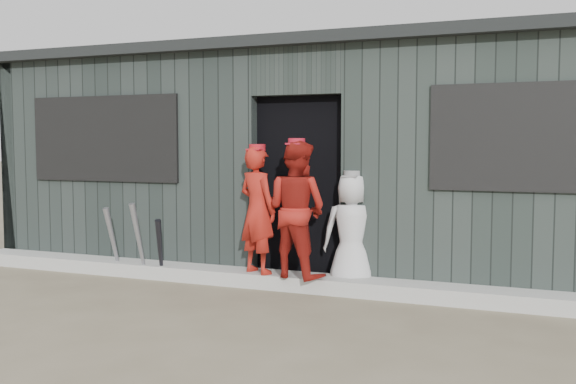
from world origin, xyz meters
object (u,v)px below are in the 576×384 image
at_px(bat_right, 160,249).
at_px(bat_left, 113,241).
at_px(player_grey_back, 352,232).
at_px(dugout, 337,160).
at_px(player_red_left, 258,210).
at_px(player_red_right, 297,209).
at_px(bat_mid, 139,241).

bearing_deg(bat_right, bat_left, 175.50).
height_order(player_grey_back, dugout, dugout).
relative_size(bat_right, player_red_left, 0.54).
relative_size(player_red_left, dugout, 0.16).
xyz_separation_m(player_red_right, dugout, (-0.13, 1.80, 0.45)).
relative_size(bat_left, player_grey_back, 0.66).
height_order(bat_mid, bat_right, bat_mid).
xyz_separation_m(bat_left, player_red_right, (2.23, -0.01, 0.44)).
bearing_deg(bat_right, player_red_left, 4.67).
relative_size(bat_left, dugout, 0.10).
xyz_separation_m(bat_right, player_red_left, (1.12, 0.09, 0.46)).
bearing_deg(player_grey_back, dugout, -82.71).
bearing_deg(bat_left, bat_right, -4.50).
distance_m(bat_left, player_grey_back, 2.74).
distance_m(bat_left, dugout, 2.90).
bearing_deg(player_red_left, bat_right, 28.80).
distance_m(player_red_right, dugout, 1.86).
height_order(bat_mid, player_red_left, player_red_left).
height_order(player_red_left, player_grey_back, player_red_left).
bearing_deg(player_grey_back, bat_mid, -5.98).
relative_size(bat_right, dugout, 0.08).
xyz_separation_m(bat_left, player_grey_back, (2.72, 0.29, 0.21)).
xyz_separation_m(player_red_right, player_grey_back, (0.49, 0.30, -0.24)).
xyz_separation_m(bat_right, dugout, (1.45, 1.84, 0.94)).
relative_size(bat_left, player_red_left, 0.61).
bearing_deg(player_grey_back, bat_right, -5.64).
distance_m(bat_right, dugout, 2.52).
relative_size(player_red_right, player_grey_back, 1.15).
bearing_deg(bat_mid, bat_right, 6.34).
height_order(bat_mid, player_red_right, player_red_right).
distance_m(player_red_left, dugout, 1.84).
bearing_deg(bat_mid, player_red_right, 2.22).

